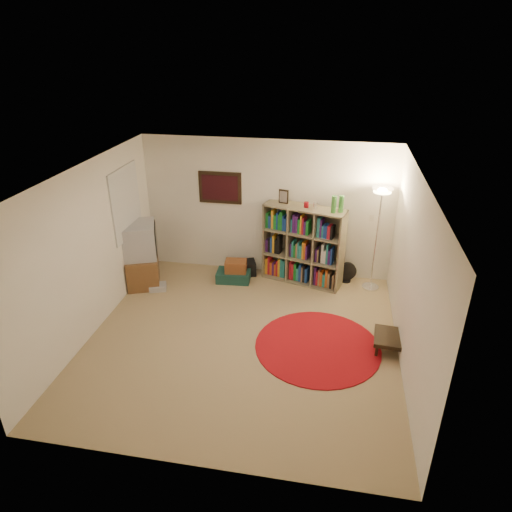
% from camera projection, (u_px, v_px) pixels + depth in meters
% --- Properties ---
extents(room, '(4.54, 4.54, 2.54)m').
position_uv_depth(room, '(238.00, 262.00, 6.27)').
color(room, '#9C845B').
rests_on(room, ground).
extents(bookshelf, '(1.49, 0.79, 1.71)m').
position_uv_depth(bookshelf, '(302.00, 246.00, 8.10)').
color(bookshelf, '#786D50').
rests_on(bookshelf, ground).
extents(floor_lamp, '(0.42, 0.42, 1.85)m').
position_uv_depth(floor_lamp, '(380.00, 206.00, 7.47)').
color(floor_lamp, white).
rests_on(floor_lamp, ground).
extents(floor_fan, '(0.34, 0.21, 0.38)m').
position_uv_depth(floor_fan, '(347.00, 272.00, 8.26)').
color(floor_fan, black).
rests_on(floor_fan, ground).
extents(tv_stand, '(0.79, 0.93, 1.14)m').
position_uv_depth(tv_stand, '(142.00, 255.00, 8.09)').
color(tv_stand, brown).
rests_on(tv_stand, ground).
extents(dvd_box, '(0.36, 0.33, 0.10)m').
position_uv_depth(dvd_box, '(158.00, 287.00, 8.07)').
color(dvd_box, '#ADADB1').
rests_on(dvd_box, ground).
extents(suitcase, '(0.63, 0.43, 0.19)m').
position_uv_depth(suitcase, '(234.00, 276.00, 8.35)').
color(suitcase, '#153A33').
rests_on(suitcase, ground).
extents(wicker_basket, '(0.41, 0.31, 0.22)m').
position_uv_depth(wicker_basket, '(236.00, 266.00, 8.24)').
color(wicker_basket, brown).
rests_on(wicker_basket, suitcase).
extents(duffel_bag, '(0.45, 0.42, 0.26)m').
position_uv_depth(duffel_bag, '(245.00, 268.00, 8.56)').
color(duffel_bag, black).
rests_on(duffel_bag, ground).
extents(paper_towel, '(0.13, 0.13, 0.25)m').
position_uv_depth(paper_towel, '(268.00, 267.00, 8.61)').
color(paper_towel, white).
rests_on(paper_towel, ground).
extents(red_rug, '(1.81, 1.81, 0.02)m').
position_uv_depth(red_rug, '(318.00, 346.00, 6.61)').
color(red_rug, maroon).
rests_on(red_rug, ground).
extents(side_table, '(0.56, 0.56, 0.24)m').
position_uv_depth(side_table, '(393.00, 339.00, 6.46)').
color(side_table, black).
rests_on(side_table, ground).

